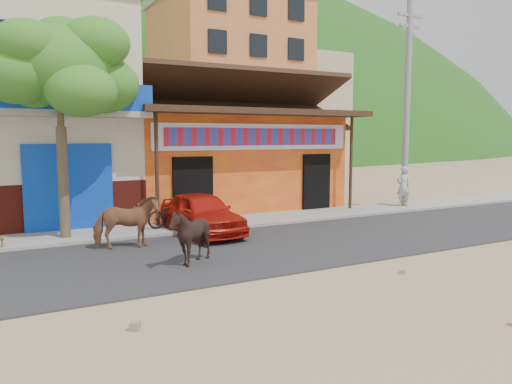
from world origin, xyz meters
The scene contains 15 objects.
ground centered at (0.00, 0.00, 0.00)m, with size 120.00×120.00×0.00m, color #9E825B.
road centered at (0.00, 2.50, 0.02)m, with size 60.00×5.00×0.04m, color #28282B.
sidewalk centered at (0.00, 6.00, 0.06)m, with size 60.00×2.00×0.12m, color gray.
dance_club centered at (2.00, 10.00, 1.80)m, with size 8.00×6.00×3.60m, color orange.
cafe_building centered at (-5.50, 10.00, 3.50)m, with size 7.00×6.00×7.00m, color beige.
apartment_front centered at (9.00, 24.00, 6.00)m, with size 9.00×9.00×12.00m, color #CC723F.
apartment_rear centered at (18.00, 30.00, 5.00)m, with size 8.00×8.00×10.00m, color tan.
hillside centered at (0.00, 70.00, 12.00)m, with size 100.00×40.00×24.00m, color #194C14.
tree centered at (-4.60, 5.80, 3.12)m, with size 3.00×3.00×6.00m, color #2D721E, non-canonical shape.
utility_pole centered at (8.20, 6.00, 4.12)m, with size 0.24×0.24×8.00m, color gray.
cow_tan centered at (-3.39, 3.94, 0.72)m, with size 0.73×1.60×1.35m, color #92583A.
cow_dark centered at (-2.56, 1.69, 0.69)m, with size 1.04×1.17×1.29m, color black.
red_car centered at (-1.00, 4.79, 0.65)m, with size 1.45×3.60×1.23m, color #B5150C.
scooter centered at (-1.50, 5.81, 0.55)m, with size 0.57×1.63×0.86m, color black.
pedestrian centered at (8.00, 5.85, 0.91)m, with size 0.58×0.38×1.58m, color #BCBCBC.
Camera 1 is at (-6.47, -8.50, 2.87)m, focal length 35.00 mm.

